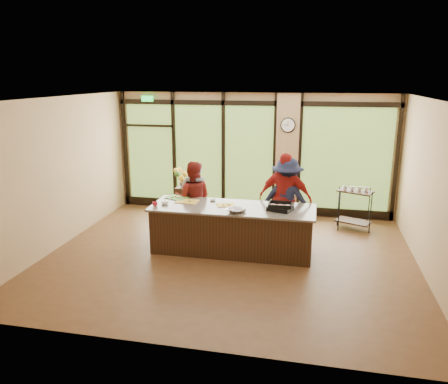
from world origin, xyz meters
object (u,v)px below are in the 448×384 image
at_px(cook_left, 195,199).
at_px(cook_right, 287,200).
at_px(roasting_pan, 280,208).
at_px(island_base, 232,230).
at_px(flower_stand, 185,202).
at_px(bar_cart, 355,204).

distance_m(cook_left, cook_right, 1.97).
bearing_deg(cook_right, roasting_pan, 94.08).
relative_size(island_base, roasting_pan, 7.18).
distance_m(cook_left, flower_stand, 1.34).
xyz_separation_m(island_base, flower_stand, (-1.54, 1.88, -0.06)).
xyz_separation_m(island_base, cook_left, (-0.97, 0.74, 0.38)).
relative_size(island_base, bar_cart, 3.08).
xyz_separation_m(cook_right, bar_cart, (1.46, 1.04, -0.29)).
xyz_separation_m(cook_left, roasting_pan, (1.90, -0.78, 0.14)).
relative_size(flower_stand, bar_cart, 0.76).
relative_size(island_base, cook_right, 1.74).
bearing_deg(cook_left, roasting_pan, 133.94).
bearing_deg(island_base, roasting_pan, -2.54).
bearing_deg(cook_right, bar_cart, -135.61).
height_order(island_base, flower_stand, island_base).
xyz_separation_m(cook_right, roasting_pan, (-0.07, -0.82, 0.07)).
xyz_separation_m(island_base, bar_cart, (2.45, 1.81, 0.16)).
bearing_deg(cook_left, island_base, 119.05).
relative_size(cook_left, bar_cart, 1.63).
distance_m(cook_left, roasting_pan, 2.06).
bearing_deg(flower_stand, island_base, -41.73).
distance_m(island_base, cook_right, 1.34).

